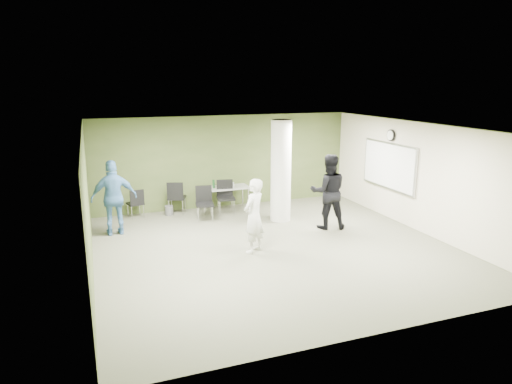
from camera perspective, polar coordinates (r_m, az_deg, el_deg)
name	(u,v)px	position (r m, az deg, el deg)	size (l,w,h in m)	color
floor	(274,248)	(10.74, 2.31, -7.01)	(8.00, 8.00, 0.00)	#515240
ceiling	(276,128)	(10.10, 2.47, 8.03)	(8.00, 8.00, 0.00)	white
wall_back	(225,161)	(14.03, -3.87, 3.84)	(8.00, 0.02, 2.80)	#3F4F25
wall_left	(88,206)	(9.58, -20.31, -1.65)	(0.02, 8.00, 2.80)	#3F4F25
wall_right_cream	(419,177)	(12.39, 19.76, 1.73)	(0.02, 8.00, 2.80)	beige
column	(281,171)	(12.51, 3.13, 2.64)	(0.56, 0.56, 2.80)	silver
whiteboard	(389,166)	(13.25, 16.25, 3.17)	(0.05, 2.30, 1.30)	silver
wall_clock	(391,135)	(13.13, 16.50, 6.82)	(0.06, 0.32, 0.32)	black
folding_table	(224,189)	(13.65, -4.03, 0.40)	(1.51, 0.68, 0.96)	#969690
wastebasket	(169,210)	(13.49, -10.83, -2.28)	(0.24, 0.24, 0.28)	#4C4C4C
chair_back_left	(136,201)	(13.32, -14.77, -1.15)	(0.50, 0.50, 0.84)	black
chair_back_right	(176,195)	(13.43, -9.96, -0.40)	(0.62, 0.62, 0.98)	black
chair_table_left	(204,200)	(12.78, -6.48, -1.05)	(0.54, 0.54, 0.96)	black
chair_table_right	(225,194)	(13.33, -3.85, -0.29)	(0.56, 0.56, 0.99)	black
woman_white	(254,216)	(10.23, -0.27, -3.02)	(0.62, 0.41, 1.71)	silver
man_black	(328,192)	(12.05, 9.02, 0.04)	(0.96, 0.75, 1.97)	black
man_blue	(114,198)	(11.94, -17.33, -0.70)	(1.12, 0.47, 1.91)	teal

